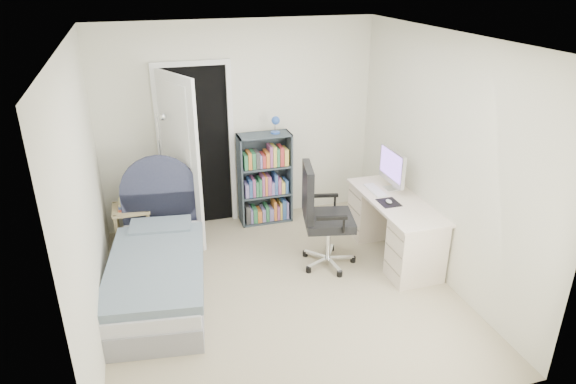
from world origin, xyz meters
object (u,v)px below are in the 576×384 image
object	(u,v)px
nightstand	(131,216)
desk	(393,225)
office_chair	(320,212)
bed	(158,269)
bookcase	(265,182)
floor_lamp	(166,189)

from	to	relation	value
nightstand	desk	size ratio (longest dim) A/B	0.42
nightstand	office_chair	distance (m)	2.21
nightstand	desk	bearing A→B (deg)	-20.23
nightstand	bed	bearing A→B (deg)	-77.31
bookcase	office_chair	world-z (taller)	bookcase
office_chair	floor_lamp	bearing A→B (deg)	144.42
nightstand	office_chair	bearing A→B (deg)	-26.81
bed	office_chair	size ratio (longest dim) A/B	1.71
nightstand	bookcase	xyz separation A→B (m)	(1.66, 0.21, 0.15)
floor_lamp	office_chair	xyz separation A→B (m)	(1.53, -1.09, 0.00)
bed	office_chair	xyz separation A→B (m)	(1.73, 0.02, 0.38)
desk	bed	bearing A→B (deg)	179.45
bed	office_chair	distance (m)	1.77
nightstand	floor_lamp	bearing A→B (deg)	13.42
desk	office_chair	xyz separation A→B (m)	(-0.86, 0.05, 0.26)
bed	floor_lamp	xyz separation A→B (m)	(0.20, 1.12, 0.38)
nightstand	office_chair	size ratio (longest dim) A/B	0.52
bed	office_chair	world-z (taller)	office_chair
nightstand	floor_lamp	world-z (taller)	floor_lamp
nightstand	bookcase	world-z (taller)	bookcase
desk	nightstand	bearing A→B (deg)	159.77
floor_lamp	office_chair	world-z (taller)	floor_lamp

